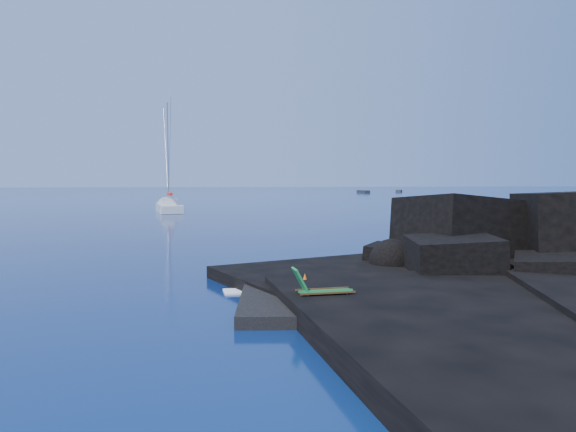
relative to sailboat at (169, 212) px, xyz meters
name	(u,v)px	position (x,y,z in m)	size (l,w,h in m)	color
ground	(233,312)	(5.93, -48.27, 0.00)	(400.00, 400.00, 0.00)	#030B34
beach	(378,303)	(10.43, -47.77, 0.00)	(8.50, 6.00, 0.70)	black
surf_foam	(358,277)	(10.93, -43.27, 0.00)	(10.00, 8.00, 0.06)	white
sailboat	(169,212)	(0.00, 0.00, 0.00)	(2.47, 11.80, 12.37)	silver
deck_chair	(325,283)	(8.51, -49.03, 0.92)	(1.65, 0.72, 1.13)	#1B7A38
towel	(455,297)	(12.46, -48.81, 0.37)	(1.78, 0.84, 0.05)	white
sunbather	(455,293)	(12.46, -48.81, 0.50)	(1.57, 0.38, 0.21)	tan
marker_cone	(305,281)	(8.27, -46.81, 0.59)	(0.31, 0.31, 0.48)	#ED550C
distant_boat_a	(363,193)	(41.31, 71.18, 0.00)	(1.43, 4.60, 0.61)	#242529
distant_boat_b	(399,192)	(52.08, 76.15, 0.00)	(1.31, 4.22, 0.56)	#2A2B2F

